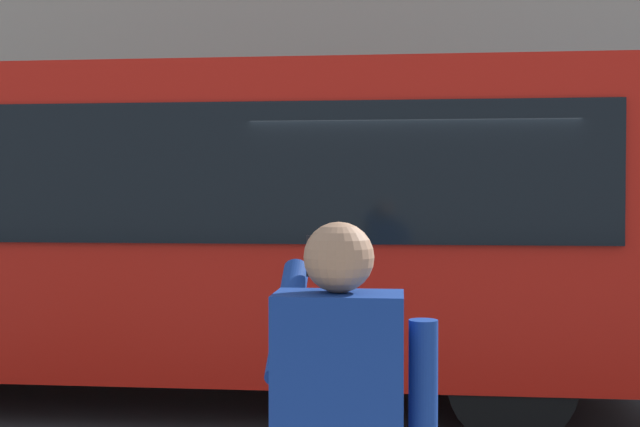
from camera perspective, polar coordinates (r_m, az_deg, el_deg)
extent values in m
plane|color=#38383A|center=(7.54, 6.41, -13.49)|extent=(60.00, 60.00, 0.00)
cube|color=navy|center=(14.00, 20.68, 5.67)|extent=(4.40, 1.10, 0.24)
cube|color=red|center=(7.70, -10.44, -0.38)|extent=(9.00, 2.50, 2.60)
cube|color=black|center=(6.50, -13.56, 2.81)|extent=(7.60, 0.06, 1.10)
cylinder|color=black|center=(8.66, 11.44, -8.18)|extent=(1.00, 0.28, 1.00)
cylinder|color=black|center=(6.51, 13.40, -11.38)|extent=(1.00, 0.28, 1.00)
cube|color=navy|center=(2.55, 1.34, -13.04)|extent=(0.40, 0.24, 0.66)
sphere|color=#A87A5B|center=(2.48, 1.34, -3.13)|extent=(0.22, 0.22, 0.22)
cylinder|color=navy|center=(2.55, 7.34, -13.96)|extent=(0.09, 0.09, 0.58)
cylinder|color=navy|center=(2.68, -2.27, -7.53)|extent=(0.09, 0.48, 0.37)
cube|color=black|center=(2.78, -0.24, -3.04)|extent=(0.07, 0.01, 0.14)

